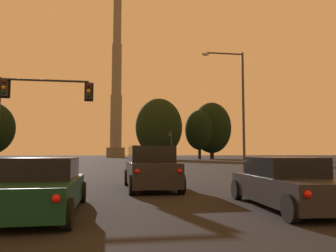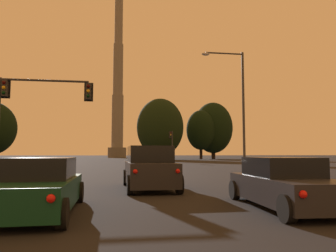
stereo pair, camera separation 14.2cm
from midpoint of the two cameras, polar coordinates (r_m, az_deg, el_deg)
name	(u,v)px [view 2 (the right image)]	position (r m, az deg, el deg)	size (l,w,h in m)	color
suv_center_lane_front	(149,168)	(14.43, -3.00, -7.35)	(2.18, 4.94, 1.86)	#232328
sedan_right_lane_second	(284,184)	(10.02, 19.99, -9.50)	(2.19, 4.78, 1.43)	#232328
sedan_left_lane_second	(38,187)	(9.17, -21.28, -9.92)	(2.08, 4.74, 1.43)	#0F3823
traffic_light_overhead_left	(31,101)	(22.55, -22.60, 3.99)	(5.93, 0.50, 6.32)	#2D2D30
traffic_light_far_right	(172,142)	(56.75, 0.69, -2.75)	(0.78, 0.50, 5.47)	#2D2D30
street_lamp	(237,99)	(26.90, 12.12, 4.65)	(3.52, 0.36, 9.75)	#38383A
smokestack	(118,92)	(126.68, -8.70, 5.82)	(6.91, 6.91, 63.57)	slate
treeline_far_left	(201,130)	(92.63, 5.78, -0.71)	(8.16, 7.35, 13.80)	black
treeline_center_right	(160,127)	(84.07, -1.32, -0.22)	(12.03, 10.83, 15.72)	black
treeline_center_left	(213,128)	(96.84, 7.89, -0.31)	(11.49, 10.34, 16.56)	black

